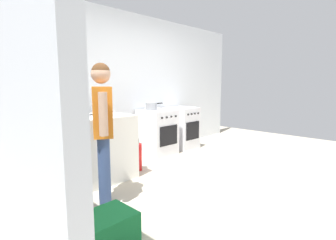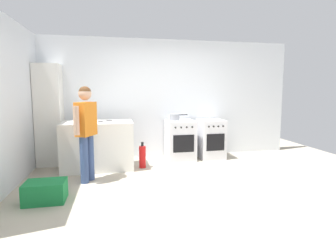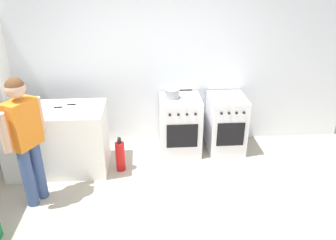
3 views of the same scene
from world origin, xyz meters
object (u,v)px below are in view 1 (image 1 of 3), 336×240
Objects in this scene: person at (102,122)px; fire_extinguisher at (138,157)px; knife_utility at (88,115)px; oven_left at (157,132)px; knife_carving at (64,120)px; knife_paring at (87,116)px; oven_right at (181,128)px; pot at (151,106)px; recycling_crate_lower at (103,232)px.

person reaches higher than fire_extinguisher.
knife_utility is 0.50× the size of fire_extinguisher.
fire_extinguisher is (-0.87, -0.48, -0.21)m from oven_left.
knife_carving and knife_paring have the same top height.
oven_right is at bearing 16.99° from fire_extinguisher.
oven_right is 2.30m from knife_utility.
person is at bearing -149.72° from oven_left.
knife_paring is 0.14× the size of person.
pot reaches higher than oven_right.
knife_utility is 0.87m from person.
fire_extinguisher reaches higher than recycling_crate_lower.
knife_carving is 0.52m from knife_utility.
person is at bearing -106.72° from knife_paring.
knife_carving is 0.21× the size of person.
knife_carving is 0.65× the size of fire_extinguisher.
knife_utility and knife_paring have the same top height.
recycling_crate_lower is (-2.19, -1.82, -0.78)m from pot.
oven_right is 1.70× the size of fire_extinguisher.
pot reaches higher than oven_left.
oven_right is 1.65m from fire_extinguisher.
knife_utility is at bearing -173.73° from oven_right.
oven_left is 0.51m from pot.
oven_left is 4.02× the size of knife_paring.
knife_paring is 0.77m from person.
pot is at bearing 34.00° from fire_extinguisher.
knife_carving is 1.54m from recycling_crate_lower.
knife_carving is (-2.00, -0.49, 0.48)m from oven_left.
fire_extinguisher is at bearing 31.60° from person.
knife_utility reaches higher than oven_left.
person reaches higher than knife_utility.
oven_right is (0.69, -0.00, -0.00)m from oven_left.
knife_paring is at bearing 73.28° from person.
pot is 0.75× the size of recycling_crate_lower.
oven_left is 2.62× the size of knife_carving.
person is (-1.72, -1.10, 0.00)m from pot.
pot is at bearing 177.85° from oven_right.
oven_right is 0.95m from pot.
knife_utility is 1.89m from recycling_crate_lower.
oven_left is 3.38× the size of knife_utility.
oven_left is 2.12m from knife_carving.
oven_left is 1.64m from knife_utility.
knife_paring is 0.41× the size of recycling_crate_lower.
fire_extinguisher is (0.68, -0.23, -0.69)m from knife_utility.
recycling_crate_lower is at bearing -142.21° from oven_left.
person is 1.16m from recycling_crate_lower.
oven_left is 1.71m from knife_paring.
fire_extinguisher is at bearing -11.24° from knife_paring.
oven_right is at bearing 6.27° from knife_utility.
pot reaches higher than knife_paring.
knife_paring is at bearing -171.83° from oven_right.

